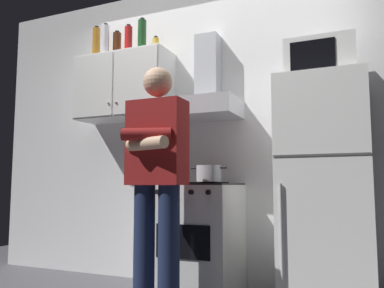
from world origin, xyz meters
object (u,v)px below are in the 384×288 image
Objects in this scene: bottle_wine_green at (142,36)px; bottle_liquor_amber at (96,44)px; refrigerator at (325,192)px; bottle_spice_jar at (156,45)px; cooking_pot at (209,174)px; microwave at (321,61)px; person_standing at (156,177)px; bottle_vodka_clear at (105,41)px; bottle_rum_dark at (117,45)px; bottle_soda_red at (128,40)px; upper_cabinet at (124,87)px; range_hood at (204,96)px; stove_oven at (199,239)px.

bottle_liquor_amber reaches higher than bottle_wine_green.
bottle_spice_jar is (-1.43, 0.15, 1.32)m from refrigerator.
bottle_wine_green is at bearing 162.99° from cooking_pot.
microwave is 0.29× the size of person_standing.
cooking_pot is at bearing -10.96° from bottle_vodka_clear.
bottle_wine_green reaches higher than bottle_rum_dark.
bottle_wine_green is at bearing 127.74° from person_standing.
bottle_soda_red is (-1.69, 0.07, 0.44)m from microwave.
bottle_liquor_amber is (-1.25, 0.23, 1.27)m from cooking_pot.
microwave is at bearing 32.00° from person_standing.
bottle_spice_jar is (0.25, 0.06, -0.06)m from bottle_soda_red.
bottle_liquor_amber reaches higher than upper_cabinet.
person_standing is at bearing -45.46° from bottle_soda_red.
bottle_wine_green is (-1.55, 0.10, 1.40)m from refrigerator.
range_hood is (0.80, 0.00, -0.15)m from upper_cabinet.
bottle_wine_green is 2.15× the size of bottle_spice_jar.
range_hood is (0.00, 0.13, 1.16)m from stove_oven.
bottle_wine_green is at bearing -6.08° from upper_cabinet.
stove_oven is at bearing -17.68° from bottle_spice_jar.
stove_oven is at bearing -178.85° from microwave.
bottle_rum_dark reaches higher than cooking_pot.
refrigerator is 0.98× the size of person_standing.
bottle_spice_jar is (0.12, 0.05, -0.08)m from bottle_wine_green.
microwave is at bearing -4.33° from bottle_rum_dark.
upper_cabinet is at bearing 152.52° from bottle_soda_red.
microwave is at bearing 9.57° from cooking_pot.
refrigerator is 2.32m from bottle_rum_dark.
bottle_soda_red is at bearing 172.84° from stove_oven.
bottle_vodka_clear is at bearing 174.30° from stove_oven.
cooking_pot is (-0.82, -0.14, -0.80)m from microwave.
upper_cabinet is 1.88× the size of microwave.
cooking_pot is 1.80m from bottle_liquor_amber.
stove_oven is 1.17× the size of range_hood.
cooking_pot is 1.36m from bottle_spice_jar.
bottle_wine_green is at bearing -156.59° from bottle_spice_jar.
microwave is 1.91m from bottle_rum_dark.
bottle_liquor_amber reaches higher than range_hood.
bottle_liquor_amber is (-2.07, 0.11, 1.41)m from refrigerator.
stove_oven is at bearing -179.96° from refrigerator.
cooking_pot is 1.53m from bottle_soda_red.
bottle_soda_red is 0.83× the size of bottle_liquor_amber.
upper_cabinet is at bearing 7.32° from bottle_vodka_clear.
refrigerator is at bearing -3.81° from bottle_wine_green.
upper_cabinet is at bearing 175.93° from refrigerator.
bottle_wine_green is at bearing 0.61° from bottle_vodka_clear.
range_hood is 2.36× the size of bottle_wine_green.
person_standing is 1.72m from bottle_rum_dark.
bottle_vodka_clear reaches higher than bottle_liquor_amber.
cooking_pot is at bearing -14.73° from upper_cabinet.
cooking_pot is at bearing -170.43° from microwave.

